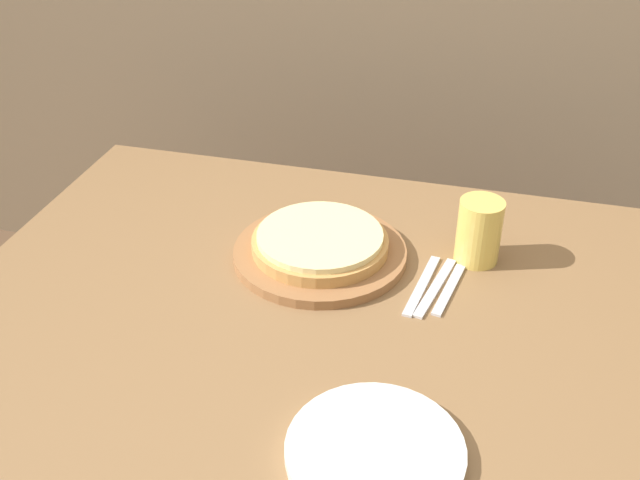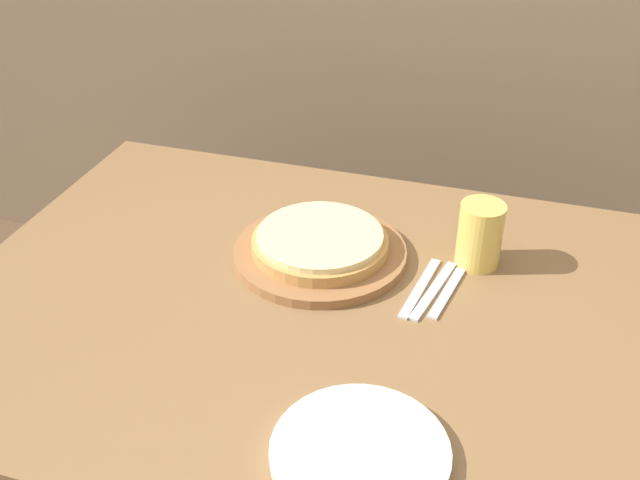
% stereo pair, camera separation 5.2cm
% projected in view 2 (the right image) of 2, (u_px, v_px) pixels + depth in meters
% --- Properties ---
extents(dining_table, '(1.36, 0.99, 0.73)m').
position_uv_depth(dining_table, '(324.00, 444.00, 1.54)').
color(dining_table, olive).
rests_on(dining_table, ground_plane).
extents(pizza_on_board, '(0.34, 0.34, 0.06)m').
position_uv_depth(pizza_on_board, '(320.00, 247.00, 1.45)').
color(pizza_on_board, '#99663D').
rests_on(pizza_on_board, dining_table).
extents(beer_glass, '(0.09, 0.09, 0.13)m').
position_uv_depth(beer_glass, '(480.00, 232.00, 1.41)').
color(beer_glass, '#E5C65B').
rests_on(beer_glass, dining_table).
extents(dinner_plate, '(0.25, 0.25, 0.02)m').
position_uv_depth(dinner_plate, '(360.00, 452.00, 1.04)').
color(dinner_plate, white).
rests_on(dinner_plate, dining_table).
extents(fork, '(0.04, 0.20, 0.00)m').
position_uv_depth(fork, '(420.00, 288.00, 1.38)').
color(fork, silver).
rests_on(fork, dining_table).
extents(dinner_knife, '(0.06, 0.20, 0.00)m').
position_uv_depth(dinner_knife, '(434.00, 290.00, 1.37)').
color(dinner_knife, silver).
rests_on(dinner_knife, dining_table).
extents(spoon, '(0.05, 0.17, 0.00)m').
position_uv_depth(spoon, '(447.00, 293.00, 1.37)').
color(spoon, silver).
rests_on(spoon, dining_table).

